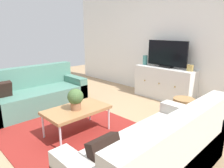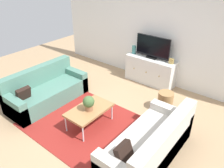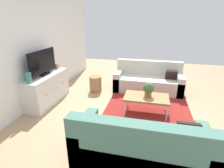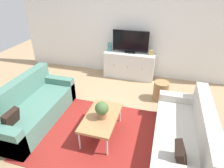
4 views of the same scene
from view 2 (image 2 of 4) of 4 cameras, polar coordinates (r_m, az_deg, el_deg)
name	(u,v)px [view 2 (image 2 of 4)]	position (r m, az deg, el deg)	size (l,w,h in m)	color
ground_plane	(93,122)	(4.75, -4.88, -9.69)	(10.00, 10.00, 0.00)	tan
wall_back	(158,32)	(6.02, 11.72, 12.96)	(6.40, 0.12, 2.70)	white
area_rug	(88,125)	(4.67, -6.15, -10.52)	(2.50, 1.90, 0.01)	maroon
couch_left_side	(45,91)	(5.48, -16.83, -1.72)	(0.82, 1.88, 0.82)	#4C7A6B
couch_right_side	(152,146)	(3.88, 10.16, -15.52)	(0.82, 1.88, 0.82)	beige
coffee_table	(89,110)	(4.45, -5.86, -6.72)	(0.55, 0.93, 0.41)	#A37547
potted_plant	(89,103)	(4.30, -6.02, -4.80)	(0.23, 0.23, 0.31)	#936042
tv_console	(150,70)	(6.12, 9.82, 3.45)	(1.36, 0.47, 0.72)	silver
flat_screen_tv	(153,47)	(5.89, 10.45, 9.22)	(0.95, 0.16, 0.59)	black
glass_vase	(134,50)	(6.20, 5.66, 8.80)	(0.11, 0.11, 0.22)	teal
mantel_clock	(171,61)	(5.74, 15.04, 5.68)	(0.11, 0.07, 0.13)	tan
wicker_basket	(165,101)	(5.11, 13.53, -4.33)	(0.34, 0.34, 0.44)	#9E7547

